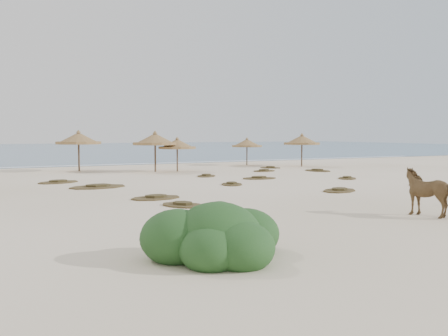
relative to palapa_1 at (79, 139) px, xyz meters
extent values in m
plane|color=#F2DFC7|center=(5.93, -19.54, -2.44)|extent=(160.00, 160.00, 0.00)
cube|color=#2A5580|center=(5.93, 55.46, -2.43)|extent=(200.00, 100.00, 0.01)
cube|color=white|center=(5.93, 6.46, -2.43)|extent=(70.00, 0.60, 0.01)
cylinder|color=brown|center=(0.00, 0.00, -1.26)|extent=(0.13, 0.13, 2.35)
cylinder|color=olive|center=(0.00, 0.00, -0.29)|extent=(3.80, 3.80, 0.20)
cone|color=olive|center=(0.00, 0.00, 0.08)|extent=(3.67, 3.67, 0.84)
cone|color=olive|center=(0.00, 0.00, 0.58)|extent=(0.40, 0.40, 0.25)
cylinder|color=brown|center=(4.93, -3.20, -1.29)|extent=(0.13, 0.13, 2.29)
cylinder|color=olive|center=(4.93, -3.20, -0.34)|extent=(3.37, 3.37, 0.20)
cone|color=olive|center=(4.93, -3.20, 0.02)|extent=(3.26, 3.26, 0.82)
cone|color=olive|center=(4.93, -3.20, 0.51)|extent=(0.39, 0.39, 0.24)
cylinder|color=brown|center=(6.55, -3.55, -1.46)|extent=(0.11, 0.11, 1.95)
cylinder|color=olive|center=(6.55, -3.55, -0.65)|extent=(3.22, 3.22, 0.17)
cone|color=olive|center=(6.55, -3.55, -0.34)|extent=(3.11, 3.11, 0.70)
cone|color=olive|center=(6.55, -3.55, 0.08)|extent=(0.33, 0.33, 0.20)
cylinder|color=brown|center=(14.87, 0.44, -1.49)|extent=(0.11, 0.11, 1.88)
cylinder|color=olive|center=(14.87, 0.44, -0.72)|extent=(3.29, 3.29, 0.16)
cone|color=olive|center=(14.87, 0.44, -0.42)|extent=(3.18, 3.18, 0.67)
cone|color=olive|center=(14.87, 0.44, -0.02)|extent=(0.32, 0.32, 0.20)
cylinder|color=brown|center=(18.14, -3.34, -1.35)|extent=(0.12, 0.12, 2.17)
cylinder|color=olive|center=(18.14, -3.34, -0.45)|extent=(3.85, 3.85, 0.19)
cone|color=olive|center=(18.14, -3.34, -0.11)|extent=(3.72, 3.72, 0.77)
cone|color=olive|center=(18.14, -3.34, 0.35)|extent=(0.37, 0.37, 0.23)
imported|color=olive|center=(6.78, -26.43, -1.61)|extent=(1.45, 2.14, 1.66)
ellipsoid|color=#295022|center=(-2.46, -28.41, -1.88)|extent=(2.03, 2.03, 1.52)
ellipsoid|color=#295022|center=(-1.55, -28.11, -1.98)|extent=(1.62, 1.62, 1.22)
ellipsoid|color=#295022|center=(-3.27, -28.01, -1.93)|extent=(1.72, 1.72, 1.29)
ellipsoid|color=#295022|center=(-2.26, -29.12, -2.03)|extent=(1.52, 1.52, 1.14)
ellipsoid|color=#295022|center=(-2.87, -28.92, -2.05)|extent=(1.42, 1.42, 1.06)
ellipsoid|color=#295022|center=(-1.85, -27.50, -2.08)|extent=(1.22, 1.22, 0.91)
ellipsoid|color=#295022|center=(-2.16, -27.90, -1.52)|extent=(0.91, 0.91, 0.68)
ellipsoid|color=#295022|center=(-2.76, -28.31, -1.47)|extent=(0.81, 0.81, 0.61)
camera|label=1|loc=(-7.44, -38.42, 0.44)|focal=40.00mm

